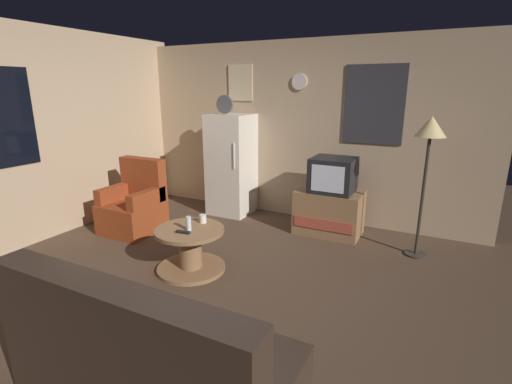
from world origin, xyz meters
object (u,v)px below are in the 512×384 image
object	(u,v)px
standing_lamp	(430,138)
wine_glass	(189,223)
remote_control	(183,232)
armchair	(135,206)
couch	(151,362)
tv_stand	(329,212)
crt_tv	(333,175)
fridge	(232,164)
mug_ceramic_white	(203,219)
coffee_table	(190,249)

from	to	relation	value
standing_lamp	wine_glass	bearing A→B (deg)	-143.80
wine_glass	remote_control	size ratio (longest dim) A/B	1.00
remote_control	armchair	bearing A→B (deg)	143.98
standing_lamp	remote_control	bearing A→B (deg)	-142.36
standing_lamp	couch	size ratio (longest dim) A/B	0.94
tv_stand	crt_tv	size ratio (longest dim) A/B	1.56
fridge	mug_ceramic_white	world-z (taller)	fridge
wine_glass	remote_control	xyz separation A→B (m)	(-0.01, -0.09, -0.06)
mug_ceramic_white	tv_stand	bearing A→B (deg)	56.52
mug_ceramic_white	remote_control	distance (m)	0.34
crt_tv	standing_lamp	world-z (taller)	standing_lamp
armchair	coffee_table	bearing A→B (deg)	-24.01
crt_tv	couch	xyz separation A→B (m)	(-0.16, -3.23, -0.49)
crt_tv	couch	size ratio (longest dim) A/B	0.32
mug_ceramic_white	couch	world-z (taller)	couch
mug_ceramic_white	armchair	distance (m)	1.45
crt_tv	couch	distance (m)	3.27
fridge	armchair	size ratio (longest dim) A/B	1.84
fridge	mug_ceramic_white	size ratio (longest dim) A/B	19.67
crt_tv	remote_control	distance (m)	2.10
standing_lamp	mug_ceramic_white	distance (m)	2.58
standing_lamp	wine_glass	distance (m)	2.70
standing_lamp	mug_ceramic_white	xyz separation A→B (m)	(-2.08, -1.27, -0.85)
wine_glass	couch	world-z (taller)	couch
wine_glass	couch	bearing A→B (deg)	-60.90
wine_glass	armchair	world-z (taller)	armchair
tv_stand	crt_tv	xyz separation A→B (m)	(0.03, -0.00, 0.51)
standing_lamp	coffee_table	size ratio (longest dim) A/B	2.21
coffee_table	fridge	bearing A→B (deg)	107.54
couch	wine_glass	bearing A→B (deg)	119.10
wine_glass	armchair	bearing A→B (deg)	155.04
fridge	armchair	distance (m)	1.53
crt_tv	remote_control	size ratio (longest dim) A/B	3.60
standing_lamp	armchair	world-z (taller)	standing_lamp
remote_control	armchair	xyz separation A→B (m)	(-1.38, 0.73, -0.14)
coffee_table	mug_ceramic_white	size ratio (longest dim) A/B	8.00
standing_lamp	wine_glass	size ratio (longest dim) A/B	10.60
coffee_table	couch	size ratio (longest dim) A/B	0.42
tv_stand	wine_glass	distance (m)	1.99
crt_tv	mug_ceramic_white	bearing A→B (deg)	-124.30
fridge	couch	world-z (taller)	fridge
couch	crt_tv	bearing A→B (deg)	87.14
coffee_table	mug_ceramic_white	distance (m)	0.35
couch	standing_lamp	bearing A→B (deg)	67.77
tv_stand	mug_ceramic_white	bearing A→B (deg)	-123.48
standing_lamp	armchair	bearing A→B (deg)	-165.88
armchair	standing_lamp	bearing A→B (deg)	14.12
couch	mug_ceramic_white	bearing A→B (deg)	115.54
standing_lamp	remote_control	xyz separation A→B (m)	(-2.08, -1.61, -0.88)
tv_stand	armchair	size ratio (longest dim) A/B	0.87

